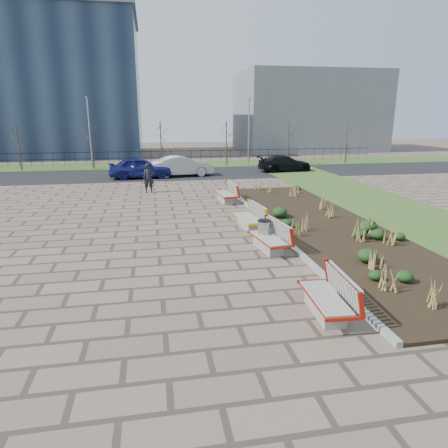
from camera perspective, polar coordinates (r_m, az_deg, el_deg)
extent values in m
plane|color=#6F5D4C|center=(11.54, -4.71, -8.59)|extent=(120.00, 120.00, 0.00)
cube|color=black|center=(17.71, 14.09, -0.22)|extent=(4.50, 18.00, 0.10)
cube|color=gray|center=(16.89, 6.87, -0.53)|extent=(0.16, 18.00, 0.15)
cube|color=#33511E|center=(20.13, 26.52, 0.37)|extent=(5.00, 38.00, 0.04)
cube|color=#33511E|center=(38.79, -8.94, 8.34)|extent=(80.00, 5.00, 0.04)
cube|color=black|center=(32.85, -8.62, 7.07)|extent=(80.00, 7.00, 0.02)
cylinder|color=#B2B2B7|center=(14.68, 5.71, -1.31)|extent=(0.46, 0.46, 0.96)
imported|color=black|center=(25.10, -10.72, 6.48)|extent=(0.69, 0.49, 1.80)
imported|color=navy|center=(30.91, -11.85, 7.90)|extent=(4.75, 2.13, 1.58)
imported|color=#9FA2A7|center=(31.41, -6.02, 8.23)|extent=(4.88, 2.25, 1.55)
imported|color=black|center=(34.34, 8.67, 8.55)|extent=(4.70, 2.27, 1.32)
cube|color=slate|center=(56.53, 11.86, 15.43)|extent=(18.00, 12.00, 10.00)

